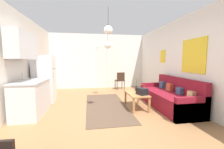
# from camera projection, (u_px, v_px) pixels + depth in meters

# --- Properties ---
(ground_plane) EXTENTS (5.23, 7.98, 0.10)m
(ground_plane) POSITION_uv_depth(u_px,v_px,m) (108.00, 116.00, 3.64)
(ground_plane) COLOR #996D44
(wall_back) EXTENTS (4.83, 0.13, 2.71)m
(wall_back) POSITION_uv_depth(u_px,v_px,m) (98.00, 61.00, 7.18)
(wall_back) COLOR white
(wall_back) RESTS_ON ground_plane
(wall_right) EXTENTS (0.12, 7.58, 2.71)m
(wall_right) POSITION_uv_depth(u_px,v_px,m) (193.00, 62.00, 3.89)
(wall_right) COLOR white
(wall_right) RESTS_ON ground_plane
(wall_left) EXTENTS (0.12, 7.58, 2.71)m
(wall_left) POSITION_uv_depth(u_px,v_px,m) (3.00, 62.00, 3.12)
(wall_left) COLOR silver
(wall_left) RESTS_ON ground_plane
(area_rug) EXTENTS (1.20, 2.88, 0.01)m
(area_rug) POSITION_uv_depth(u_px,v_px,m) (106.00, 106.00, 4.34)
(area_rug) COLOR brown
(area_rug) RESTS_ON ground_plane
(couch) EXTENTS (0.85, 2.14, 0.89)m
(couch) POSITION_uv_depth(u_px,v_px,m) (170.00, 98.00, 4.19)
(couch) COLOR maroon
(couch) RESTS_ON ground_plane
(coffee_table) EXTENTS (0.51, 0.91, 0.45)m
(coffee_table) POSITION_uv_depth(u_px,v_px,m) (136.00, 95.00, 4.11)
(coffee_table) COLOR #A87542
(coffee_table) RESTS_ON ground_plane
(bamboo_vase) EXTENTS (0.08, 0.08, 0.38)m
(bamboo_vase) POSITION_uv_depth(u_px,v_px,m) (136.00, 88.00, 4.37)
(bamboo_vase) COLOR #2D2D33
(bamboo_vase) RESTS_ON coffee_table
(handbag) EXTENTS (0.29, 0.33, 0.29)m
(handbag) POSITION_uv_depth(u_px,v_px,m) (142.00, 91.00, 3.91)
(handbag) COLOR black
(handbag) RESTS_ON coffee_table
(refrigerator) EXTENTS (0.65, 0.61, 1.57)m
(refrigerator) POSITION_uv_depth(u_px,v_px,m) (45.00, 79.00, 4.69)
(refrigerator) COLOR white
(refrigerator) RESTS_ON ground_plane
(kitchen_counter) EXTENTS (0.63, 1.19, 2.10)m
(kitchen_counter) POSITION_uv_depth(u_px,v_px,m) (29.00, 84.00, 3.56)
(kitchen_counter) COLOR silver
(kitchen_counter) RESTS_ON ground_plane
(accent_chair) EXTENTS (0.45, 0.44, 0.83)m
(accent_chair) POSITION_uv_depth(u_px,v_px,m) (120.00, 80.00, 6.83)
(accent_chair) COLOR #382619
(accent_chair) RESTS_ON ground_plane
(pendant_lamp_near) EXTENTS (0.22, 0.22, 0.67)m
(pendant_lamp_near) POSITION_uv_depth(u_px,v_px,m) (108.00, 30.00, 3.52)
(pendant_lamp_near) COLOR black
(pendant_lamp_far) EXTENTS (0.26, 0.26, 0.89)m
(pendant_lamp_far) POSITION_uv_depth(u_px,v_px,m) (108.00, 45.00, 5.10)
(pendant_lamp_far) COLOR black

